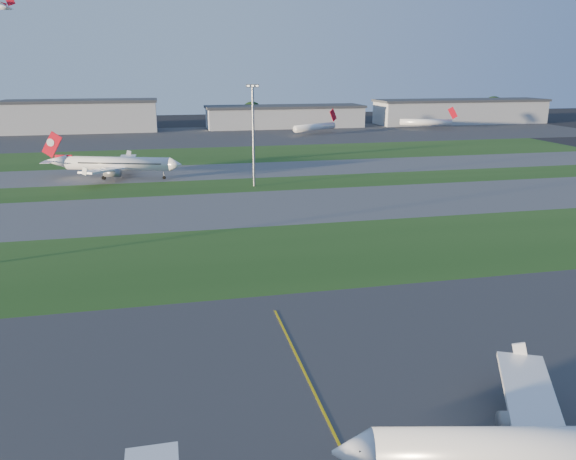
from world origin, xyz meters
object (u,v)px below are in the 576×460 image
object	(u,v)px
mini_jet_near	(315,127)
light_mast_centre	(253,129)
airliner_parked	(566,453)
airliner_taxiing	(117,164)
mini_jet_far	(426,122)

from	to	relation	value
mini_jet_near	light_mast_centre	distance (m)	123.60
airliner_parked	airliner_taxiing	distance (m)	138.56
mini_jet_near	mini_jet_far	xyz separation A→B (m)	(61.63, 11.31, 0.00)
airliner_parked	airliner_taxiing	size ratio (longest dim) A/B	0.92
airliner_taxiing	light_mast_centre	world-z (taller)	light_mast_centre
mini_jet_far	airliner_parked	bearing A→B (deg)	-94.17
mini_jet_near	light_mast_centre	bearing A→B (deg)	-145.02
mini_jet_near	light_mast_centre	xyz separation A→B (m)	(-47.24, -113.63, 11.53)
airliner_taxiing	light_mast_centre	xyz separation A→B (m)	(35.35, -19.21, 10.79)
airliner_parked	mini_jet_near	distance (m)	231.45
airliner_parked	mini_jet_far	distance (m)	260.76
mini_jet_near	airliner_taxiing	bearing A→B (deg)	-163.62
airliner_taxiing	mini_jet_far	world-z (taller)	airliner_taxiing
airliner_taxiing	mini_jet_far	bearing A→B (deg)	-125.55
mini_jet_near	mini_jet_far	distance (m)	62.66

